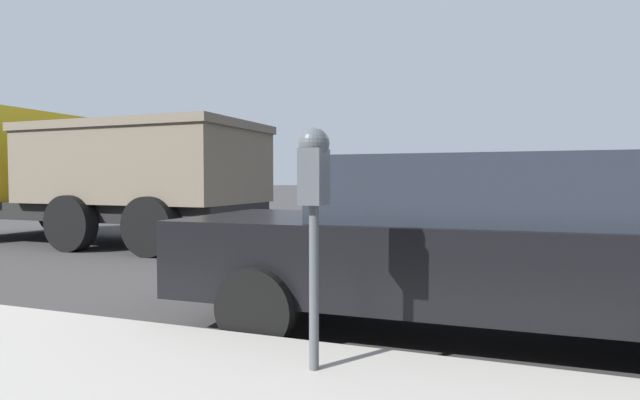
% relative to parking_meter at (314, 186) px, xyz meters
% --- Properties ---
extents(ground_plane, '(220.00, 220.00, 0.00)m').
position_rel_parking_meter_xyz_m(ground_plane, '(2.71, -0.73, -1.29)').
color(ground_plane, '#3D3A3A').
extents(parking_meter, '(0.21, 0.19, 1.48)m').
position_rel_parking_meter_xyz_m(parking_meter, '(0.00, 0.00, 0.00)').
color(parking_meter, '#4C5156').
rests_on(parking_meter, sidewalk).
extents(car_black, '(2.10, 4.90, 1.51)m').
position_rel_parking_meter_xyz_m(car_black, '(1.58, -0.83, -0.49)').
color(car_black, black).
rests_on(car_black, ground_plane).
extents(dump_truck, '(2.99, 7.35, 2.86)m').
position_rel_parking_meter_xyz_m(dump_truck, '(5.55, 7.13, 0.23)').
color(dump_truck, black).
rests_on(dump_truck, ground_plane).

